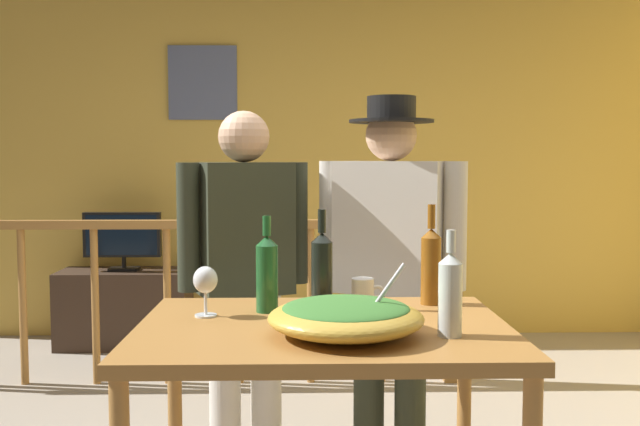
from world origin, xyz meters
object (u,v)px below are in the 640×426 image
(wine_bottle_green, at_px, (267,272))
(mug_white, at_px, (363,294))
(salad_bowl, at_px, (346,316))
(tv_console, at_px, (125,308))
(serving_table, at_px, (323,354))
(wine_bottle_amber, at_px, (431,264))
(person_standing_right, at_px, (390,252))
(framed_picture, at_px, (203,83))
(stair_railing, at_px, (244,278))
(person_standing_left, at_px, (245,265))
(wine_bottle_clear, at_px, (450,293))
(wine_glass, at_px, (205,282))
(wine_bottle_dark, at_px, (322,268))
(flat_screen_tv, at_px, (122,236))

(wine_bottle_green, xyz_separation_m, mug_white, (0.32, 0.04, -0.08))
(salad_bowl, relative_size, mug_white, 4.01)
(tv_console, relative_size, salad_bowl, 2.05)
(serving_table, bearing_deg, wine_bottle_amber, 37.89)
(serving_table, height_order, mug_white, mug_white)
(tv_console, height_order, wine_bottle_green, wine_bottle_green)
(wine_bottle_green, bearing_deg, person_standing_right, 53.06)
(framed_picture, relative_size, mug_white, 4.87)
(stair_railing, xyz_separation_m, person_standing_left, (0.11, -1.21, 0.26))
(stair_railing, bearing_deg, wine_bottle_clear, -70.88)
(salad_bowl, xyz_separation_m, wine_glass, (-0.43, 0.25, 0.05))
(mug_white, distance_m, person_standing_left, 0.74)
(stair_railing, relative_size, serving_table, 3.09)
(person_standing_left, bearing_deg, tv_console, -87.29)
(salad_bowl, xyz_separation_m, wine_bottle_green, (-0.24, 0.32, 0.07))
(wine_bottle_amber, bearing_deg, wine_bottle_green, -168.72)
(tv_console, distance_m, wine_bottle_green, 3.01)
(wine_bottle_dark, bearing_deg, flat_screen_tv, 116.62)
(wine_glass, bearing_deg, framed_picture, 97.84)
(wine_bottle_clear, bearing_deg, serving_table, 156.18)
(stair_railing, bearing_deg, salad_bowl, -77.83)
(wine_bottle_amber, bearing_deg, serving_table, -142.11)
(serving_table, bearing_deg, wine_bottle_green, 134.20)
(person_standing_right, bearing_deg, wine_bottle_dark, 86.35)
(serving_table, relative_size, wine_bottle_clear, 3.71)
(wine_glass, bearing_deg, flat_screen_tv, 109.06)
(stair_railing, bearing_deg, wine_glass, -88.81)
(flat_screen_tv, relative_size, wine_glass, 3.34)
(framed_picture, xyz_separation_m, wine_glass, (0.42, -3.06, -0.94))
(salad_bowl, xyz_separation_m, wine_bottle_amber, (0.32, 0.43, 0.08))
(wine_bottle_green, relative_size, wine_bottle_dark, 0.95)
(wine_glass, distance_m, person_standing_left, 0.70)
(person_standing_left, bearing_deg, flat_screen_tv, -86.95)
(person_standing_left, bearing_deg, wine_bottle_clear, 100.46)
(stair_railing, distance_m, wine_bottle_amber, 1.93)
(serving_table, bearing_deg, salad_bowl, -66.17)
(stair_railing, relative_size, person_standing_right, 2.19)
(stair_railing, bearing_deg, person_standing_right, -59.74)
(flat_screen_tv, distance_m, wine_bottle_dark, 2.94)
(mug_white, bearing_deg, framed_picture, 107.42)
(wine_bottle_amber, height_order, person_standing_right, person_standing_right)
(salad_bowl, relative_size, wine_bottle_green, 1.41)
(flat_screen_tv, xyz_separation_m, mug_white, (1.45, -2.63, 0.09))
(wine_bottle_clear, height_order, person_standing_right, person_standing_right)
(wine_bottle_clear, bearing_deg, wine_bottle_dark, 132.03)
(tv_console, bearing_deg, mug_white, -61.43)
(tv_console, relative_size, wine_bottle_green, 2.88)
(flat_screen_tv, relative_size, serving_table, 0.48)
(wine_bottle_dark, bearing_deg, salad_bowl, -81.06)
(person_standing_right, bearing_deg, mug_white, 98.22)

